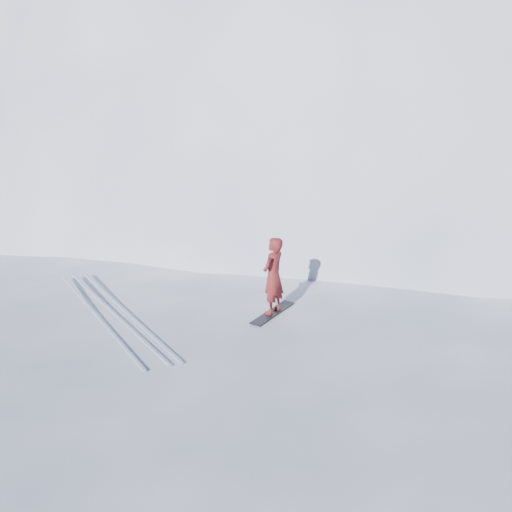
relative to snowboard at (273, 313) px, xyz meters
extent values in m
plane|color=white|center=(-1.68, -2.83, -2.41)|extent=(400.00, 400.00, 0.00)
ellipsoid|color=white|center=(-0.68, 0.17, -2.41)|extent=(36.00, 28.00, 4.80)
ellipsoid|color=white|center=(20.32, 23.17, -2.41)|extent=(60.00, 56.00, 56.00)
ellipsoid|color=white|center=(8.32, 17.17, -2.41)|extent=(28.00, 24.00, 18.00)
ellipsoid|color=white|center=(-3.68, 3.17, -2.41)|extent=(7.00, 6.30, 1.00)
ellipsoid|color=white|center=(5.32, 1.17, -2.41)|extent=(4.00, 3.60, 0.60)
cube|color=black|center=(0.00, 0.00, 0.00)|extent=(1.45, 1.11, 0.03)
imported|color=maroon|center=(0.00, 0.00, 0.92)|extent=(0.79, 0.73, 1.81)
cube|color=silver|center=(-3.80, 1.50, 0.01)|extent=(0.99, 5.94, 0.04)
cube|color=silver|center=(-3.42, 1.50, 0.01)|extent=(1.21, 5.90, 0.04)
cube|color=silver|center=(-3.15, 1.50, 0.01)|extent=(1.15, 5.91, 0.04)
camera|label=1|loc=(-5.12, -11.04, 5.46)|focal=40.00mm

